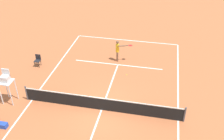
% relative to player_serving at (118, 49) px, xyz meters
% --- Properties ---
extents(ground_plane, '(60.00, 60.00, 0.00)m').
position_rel_player_serving_xyz_m(ground_plane, '(-0.12, 6.20, -1.10)').
color(ground_plane, '#B76038').
extents(court_lines, '(9.59, 20.37, 0.01)m').
position_rel_player_serving_xyz_m(court_lines, '(-0.12, 6.20, -1.09)').
color(court_lines, white).
rests_on(court_lines, ground).
extents(tennis_net, '(10.19, 0.10, 1.07)m').
position_rel_player_serving_xyz_m(tennis_net, '(-0.12, 6.20, -0.60)').
color(tennis_net, '#4C4C51').
rests_on(tennis_net, ground).
extents(player_serving, '(1.35, 0.57, 1.82)m').
position_rel_player_serving_xyz_m(player_serving, '(0.00, 0.00, 0.00)').
color(player_serving, brown).
rests_on(player_serving, ground).
extents(tennis_ball, '(0.07, 0.07, 0.07)m').
position_rel_player_serving_xyz_m(tennis_ball, '(-1.06, 1.96, -1.06)').
color(tennis_ball, '#CCE033').
rests_on(tennis_ball, ground).
extents(umpire_chair, '(0.80, 0.80, 2.41)m').
position_rel_player_serving_xyz_m(umpire_chair, '(5.91, 6.59, 0.51)').
color(umpire_chair, silver).
rests_on(umpire_chair, ground).
extents(courtside_chair_mid, '(0.44, 0.46, 0.95)m').
position_rel_player_serving_xyz_m(courtside_chair_mid, '(6.10, 2.07, -0.56)').
color(courtside_chair_mid, '#262626').
rests_on(courtside_chair_mid, ground).
extents(equipment_bag, '(0.76, 0.32, 0.30)m').
position_rel_player_serving_xyz_m(equipment_bag, '(5.25, 8.85, -0.95)').
color(equipment_bag, '#2647B7').
rests_on(equipment_bag, ground).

